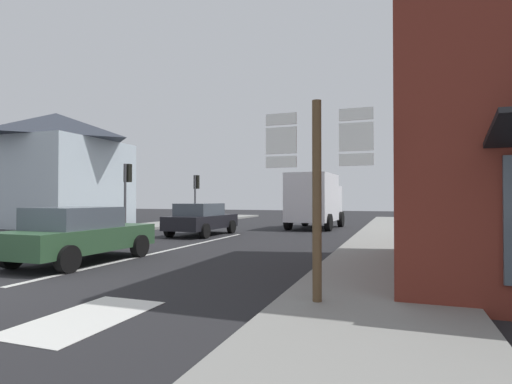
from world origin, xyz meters
name	(u,v)px	position (x,y,z in m)	size (l,w,h in m)	color
ground_plane	(221,238)	(0.00, 10.00, 0.00)	(80.00, 80.00, 0.00)	#232326
sidewalk_right	(388,249)	(6.76, 8.00, 0.07)	(2.92, 44.00, 0.14)	gray
sidewalk_left	(60,236)	(-6.76, 8.00, 0.07)	(2.92, 44.00, 0.14)	gray
lane_centre_stripe	(171,250)	(0.00, 6.00, 0.01)	(0.16, 12.00, 0.01)	silver
lane_turn_arrow	(86,318)	(2.92, -1.00, 0.01)	(1.20, 2.20, 0.01)	silver
clapboard_house_left	(56,169)	(-13.06, 13.83, 3.55)	(7.53, 7.89, 7.03)	silver
sedan_near	(80,234)	(-0.87, 2.88, 0.76)	(1.97, 4.20, 1.47)	#2D5133
sedan_far	(201,219)	(-1.48, 11.03, 0.76)	(2.06, 4.24, 1.47)	black
delivery_truck	(315,199)	(2.64, 16.87, 1.65)	(2.69, 5.10, 3.05)	silver
route_sign_post	(317,185)	(5.93, 0.50, 1.91)	(1.66, 0.14, 3.20)	brown
traffic_light_near_left	(127,182)	(-5.60, 11.03, 2.53)	(0.30, 0.49, 3.41)	#47474C
traffic_light_far_left	(196,188)	(-5.60, 18.24, 2.40)	(0.30, 0.49, 3.24)	#47474C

